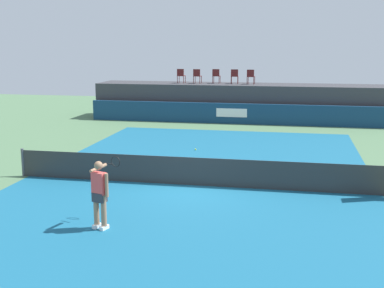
{
  "coord_description": "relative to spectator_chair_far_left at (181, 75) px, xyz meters",
  "views": [
    {
      "loc": [
        3.17,
        -16.12,
        4.65
      ],
      "look_at": [
        -0.47,
        2.0,
        1.0
      ],
      "focal_mm": 47.76,
      "sensor_mm": 36.0,
      "label": 1
    }
  ],
  "objects": [
    {
      "name": "spectator_chair_center",
      "position": [
        2.19,
        0.23,
        0.0
      ],
      "size": [
        0.45,
        0.45,
        0.89
      ],
      "color": "#561919",
      "rests_on": "spectator_platform"
    },
    {
      "name": "tennis_ball",
      "position": [
        2.8,
        -9.65,
        -2.66
      ],
      "size": [
        0.07,
        0.07,
        0.07
      ],
      "primitive_type": "sphere",
      "color": "#D8EA33",
      "rests_on": "court_inner"
    },
    {
      "name": "net_post_near",
      "position": [
        -2.37,
        -15.24,
        -2.19
      ],
      "size": [
        0.1,
        0.1,
        1.0
      ],
      "primitive_type": "cylinder",
      "color": "#4C4C51",
      "rests_on": "ground"
    },
    {
      "name": "ground_plane",
      "position": [
        3.83,
        -12.24,
        -2.69
      ],
      "size": [
        48.0,
        48.0,
        0.0
      ],
      "primitive_type": "plane",
      "color": "#4C704C"
    },
    {
      "name": "tennis_net",
      "position": [
        3.83,
        -15.24,
        -2.22
      ],
      "size": [
        12.4,
        0.02,
        0.95
      ],
      "primitive_type": "cube",
      "color": "#2D2D2D",
      "rests_on": "ground"
    },
    {
      "name": "court_inner",
      "position": [
        3.83,
        -15.24,
        -2.69
      ],
      "size": [
        12.0,
        22.0,
        0.0
      ],
      "primitive_type": "cube",
      "color": "#16597A",
      "rests_on": "ground"
    },
    {
      "name": "spectator_chair_left",
      "position": [
        1.05,
        -0.08,
        0.0
      ],
      "size": [
        0.47,
        0.47,
        0.89
      ],
      "color": "#561919",
      "rests_on": "spectator_platform"
    },
    {
      "name": "spectator_chair_far_right",
      "position": [
        4.36,
        0.02,
        0.0
      ],
      "size": [
        0.47,
        0.47,
        0.89
      ],
      "color": "#561919",
      "rests_on": "spectator_platform"
    },
    {
      "name": "spectator_chair_far_left",
      "position": [
        0.0,
        0.0,
        0.0
      ],
      "size": [
        0.47,
        0.47,
        0.89
      ],
      "color": "#561919",
      "rests_on": "spectator_platform"
    },
    {
      "name": "tennis_player",
      "position": [
        2.28,
        -19.66,
        -1.73
      ],
      "size": [
        0.55,
        1.25,
        1.77
      ],
      "color": "white",
      "rests_on": "court_inner"
    },
    {
      "name": "spectator_platform",
      "position": [
        3.83,
        0.06,
        -1.59
      ],
      "size": [
        18.0,
        2.8,
        2.2
      ],
      "primitive_type": "cube",
      "color": "#38383D",
      "rests_on": "ground"
    },
    {
      "name": "spectator_chair_right",
      "position": [
        3.35,
        0.14,
        0.0
      ],
      "size": [
        0.46,
        0.46,
        0.89
      ],
      "color": "#561919",
      "rests_on": "spectator_platform"
    },
    {
      "name": "sponsor_wall",
      "position": [
        3.83,
        -1.74,
        -2.09
      ],
      "size": [
        18.0,
        0.22,
        1.2
      ],
      "color": "navy",
      "rests_on": "ground"
    }
  ]
}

